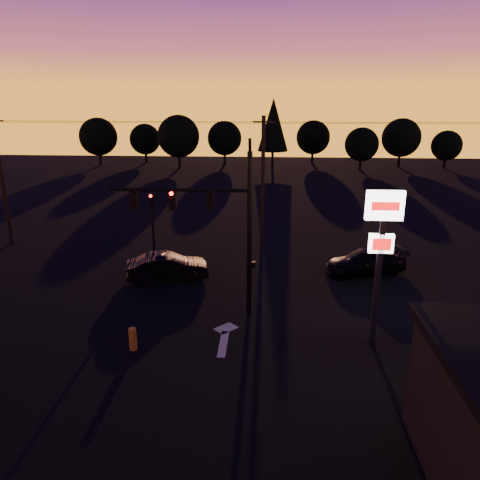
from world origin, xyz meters
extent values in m
plane|color=black|center=(0.00, 0.00, 0.00)|extent=(120.00, 120.00, 0.00)
cube|color=beige|center=(0.50, 1.00, 0.01)|extent=(0.35, 2.20, 0.01)
cube|color=beige|center=(0.50, 2.40, 0.01)|extent=(1.20, 1.20, 0.01)
cylinder|color=black|center=(1.50, 4.00, 4.00)|extent=(0.24, 0.24, 8.00)
cylinder|color=black|center=(1.50, 4.00, 8.20)|extent=(0.14, 0.52, 0.76)
cylinder|color=black|center=(-1.75, 4.00, 6.20)|extent=(6.50, 0.16, 0.16)
cube|color=black|center=(-0.30, 4.00, 5.70)|extent=(0.32, 0.22, 0.95)
sphere|color=black|center=(-0.30, 3.87, 6.05)|extent=(0.18, 0.18, 0.18)
sphere|color=black|center=(-0.30, 3.87, 5.75)|extent=(0.18, 0.18, 0.18)
sphere|color=black|center=(-0.30, 3.87, 5.45)|extent=(0.18, 0.18, 0.18)
cube|color=black|center=(-2.10, 4.00, 5.70)|extent=(0.32, 0.22, 0.95)
sphere|color=#FF0705|center=(-2.10, 3.87, 6.05)|extent=(0.18, 0.18, 0.18)
sphere|color=black|center=(-2.10, 3.87, 5.75)|extent=(0.18, 0.18, 0.18)
sphere|color=black|center=(-2.10, 3.87, 5.45)|extent=(0.18, 0.18, 0.18)
cube|color=black|center=(-3.90, 4.00, 5.70)|extent=(0.32, 0.22, 0.95)
sphere|color=black|center=(-3.90, 3.87, 6.05)|extent=(0.18, 0.18, 0.18)
sphere|color=black|center=(-3.90, 3.87, 5.75)|extent=(0.18, 0.18, 0.18)
sphere|color=black|center=(-3.90, 3.87, 5.45)|extent=(0.18, 0.18, 0.18)
cube|color=black|center=(1.68, 4.00, 2.60)|extent=(0.22, 0.18, 0.28)
cylinder|color=black|center=(-5.00, 11.50, 1.80)|extent=(0.14, 0.14, 3.60)
cube|color=black|center=(-5.00, 11.50, 3.90)|extent=(0.30, 0.20, 0.90)
sphere|color=#FF0705|center=(-5.00, 11.38, 4.22)|extent=(0.18, 0.18, 0.18)
sphere|color=black|center=(-5.00, 11.38, 3.94)|extent=(0.18, 0.18, 0.18)
sphere|color=black|center=(-5.00, 11.38, 3.66)|extent=(0.18, 0.18, 0.18)
cube|color=black|center=(7.00, 1.50, 3.20)|extent=(0.22, 0.22, 6.40)
cube|color=white|center=(7.00, 1.50, 6.20)|extent=(1.50, 0.25, 1.20)
cube|color=red|center=(7.00, 1.36, 6.20)|extent=(1.10, 0.02, 0.35)
cube|color=white|center=(7.00, 1.50, 4.60)|extent=(1.00, 0.22, 0.80)
cube|color=red|center=(7.00, 1.37, 4.60)|extent=(0.75, 0.02, 0.50)
cylinder|color=black|center=(-16.00, 14.00, 4.50)|extent=(0.26, 0.26, 9.00)
cylinder|color=black|center=(2.00, 14.00, 4.50)|extent=(0.26, 0.26, 9.00)
cube|color=black|center=(2.00, 14.00, 8.60)|extent=(1.40, 0.10, 0.10)
cylinder|color=black|center=(-7.00, 13.40, 8.55)|extent=(18.00, 0.02, 0.02)
cylinder|color=black|center=(-7.00, 14.00, 8.60)|extent=(18.00, 0.02, 0.02)
cylinder|color=black|center=(-7.00, 14.60, 8.55)|extent=(18.00, 0.02, 0.02)
cylinder|color=black|center=(11.00, 13.40, 8.55)|extent=(18.00, 0.02, 0.02)
cylinder|color=black|center=(11.00, 14.00, 8.60)|extent=(18.00, 0.02, 0.02)
cylinder|color=black|center=(11.00, 14.60, 8.55)|extent=(18.00, 0.02, 0.02)
cube|color=black|center=(9.00, -3.48, 1.40)|extent=(2.20, 0.05, 1.60)
cylinder|color=#AC6E1B|center=(-3.30, 0.34, 0.50)|extent=(0.33, 0.33, 0.99)
cylinder|color=black|center=(-22.00, 50.00, 0.81)|extent=(0.36, 0.36, 1.62)
sphere|color=black|center=(-22.00, 50.00, 4.06)|extent=(5.36, 5.36, 5.36)
cylinder|color=black|center=(-16.00, 53.00, 0.69)|extent=(0.36, 0.36, 1.38)
sphere|color=black|center=(-16.00, 53.00, 3.44)|extent=(4.54, 4.54, 4.54)
cylinder|color=black|center=(-10.00, 48.00, 0.88)|extent=(0.36, 0.36, 1.75)
sphere|color=black|center=(-10.00, 48.00, 4.38)|extent=(5.77, 5.78, 5.78)
cylinder|color=black|center=(-4.00, 52.00, 0.75)|extent=(0.36, 0.36, 1.50)
sphere|color=black|center=(-4.00, 52.00, 3.75)|extent=(4.95, 4.95, 4.95)
cylinder|color=black|center=(3.00, 49.00, 1.19)|extent=(0.36, 0.36, 2.38)
cone|color=black|center=(3.00, 49.00, 5.94)|extent=(4.18, 4.18, 7.12)
cylinder|color=black|center=(9.00, 54.00, 0.75)|extent=(0.36, 0.36, 1.50)
sphere|color=black|center=(9.00, 54.00, 3.75)|extent=(4.95, 4.95, 4.95)
cylinder|color=black|center=(15.00, 48.00, 0.69)|extent=(0.36, 0.36, 1.38)
sphere|color=black|center=(15.00, 48.00, 3.44)|extent=(4.54, 4.54, 4.54)
cylinder|color=black|center=(21.00, 51.00, 0.81)|extent=(0.36, 0.36, 1.62)
sphere|color=black|center=(21.00, 51.00, 4.06)|extent=(5.36, 5.36, 5.36)
cylinder|color=black|center=(27.00, 50.00, 0.62)|extent=(0.36, 0.36, 1.25)
sphere|color=black|center=(27.00, 50.00, 3.12)|extent=(4.12, 4.12, 4.12)
imported|color=black|center=(-3.40, 8.09, 0.77)|extent=(4.93, 2.75, 1.54)
imported|color=black|center=(8.29, 9.78, 0.71)|extent=(5.27, 3.30, 1.42)
camera|label=1|loc=(2.28, -16.97, 10.65)|focal=35.00mm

